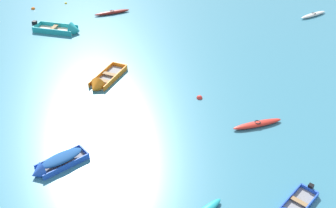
{
  "coord_description": "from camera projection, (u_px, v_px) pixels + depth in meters",
  "views": [
    {
      "loc": [
        1.48,
        -0.34,
        16.3
      ],
      "look_at": [
        0.0,
        23.82,
        0.15
      ],
      "focal_mm": 45.37,
      "sensor_mm": 36.0,
      "label": 1
    }
  ],
  "objects": [
    {
      "name": "rowboat_orange_back_row_left",
      "position": [
        101.0,
        83.0,
        31.37
      ],
      "size": [
        2.59,
        4.35,
        1.22
      ],
      "color": "gray",
      "rests_on": "ground_plane"
    },
    {
      "name": "kayak_maroon_far_back",
      "position": [
        112.0,
        12.0,
        43.04
      ],
      "size": [
        3.53,
        2.18,
        0.35
      ],
      "color": "maroon",
      "rests_on": "ground_plane"
    },
    {
      "name": "mooring_buoy_outer_edge",
      "position": [
        199.0,
        98.0,
        30.01
      ],
      "size": [
        0.43,
        0.43,
        0.43
      ],
      "primitive_type": "sphere",
      "color": "red",
      "rests_on": "ground_plane"
    },
    {
      "name": "mooring_buoy_between_boats_right",
      "position": [
        66.0,
        4.0,
        45.58
      ],
      "size": [
        0.29,
        0.29,
        0.29
      ],
      "primitive_type": "sphere",
      "color": "yellow",
      "rests_on": "ground_plane"
    },
    {
      "name": "rowboat_turquoise_foreground_center",
      "position": [
        66.0,
        30.0,
        39.25
      ],
      "size": [
        4.81,
        2.31,
        1.44
      ],
      "color": "beige",
      "rests_on": "ground_plane"
    },
    {
      "name": "kayak_white_cluster_outer",
      "position": [
        313.0,
        15.0,
        42.57
      ],
      "size": [
        3.05,
        2.42,
        0.32
      ],
      "color": "white",
      "rests_on": "ground_plane"
    },
    {
      "name": "kayak_red_center",
      "position": [
        257.0,
        124.0,
        27.18
      ],
      "size": [
        3.34,
        1.72,
        0.32
      ],
      "color": "red",
      "rests_on": "ground_plane"
    },
    {
      "name": "rowboat_blue_outer_right",
      "position": [
        54.0,
        164.0,
        23.78
      ],
      "size": [
        3.13,
        3.04,
        1.01
      ],
      "color": "gray",
      "rests_on": "ground_plane"
    },
    {
      "name": "mooring_buoy_far_field",
      "position": [
        33.0,
        9.0,
        44.24
      ],
      "size": [
        0.43,
        0.43,
        0.43
      ],
      "primitive_type": "sphere",
      "color": "orange",
      "rests_on": "ground_plane"
    }
  ]
}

